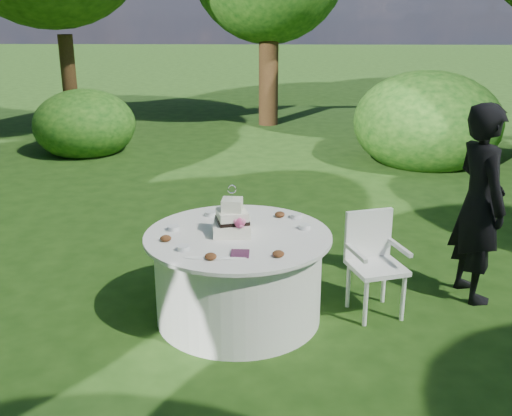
% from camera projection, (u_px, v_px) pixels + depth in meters
% --- Properties ---
extents(ground, '(80.00, 80.00, 0.00)m').
position_uv_depth(ground, '(239.00, 317.00, 5.20)').
color(ground, '#18350E').
rests_on(ground, ground).
extents(napkins, '(0.14, 0.14, 0.02)m').
position_uv_depth(napkins, '(240.00, 254.00, 4.54)').
color(napkins, '#491F3A').
rests_on(napkins, table).
extents(feather_plume, '(0.48, 0.07, 0.01)m').
position_uv_depth(feather_plume, '(215.00, 258.00, 4.47)').
color(feather_plume, white).
rests_on(feather_plume, table).
extents(guest, '(0.54, 0.72, 1.80)m').
position_uv_depth(guest, '(480.00, 203.00, 5.32)').
color(guest, black).
rests_on(guest, ground).
extents(table, '(1.56, 1.56, 0.77)m').
position_uv_depth(table, '(238.00, 276.00, 5.08)').
color(table, white).
rests_on(table, ground).
extents(cake, '(0.32, 0.33, 0.42)m').
position_uv_depth(cake, '(232.00, 221.00, 4.93)').
color(cake, white).
rests_on(cake, table).
extents(chair, '(0.54, 0.54, 0.90)m').
position_uv_depth(chair, '(373.00, 255.00, 5.17)').
color(chair, white).
rests_on(chair, ground).
extents(votives, '(1.20, 0.91, 0.04)m').
position_uv_depth(votives, '(235.00, 226.00, 5.09)').
color(votives, silver).
rests_on(votives, table).
extents(petal_cups, '(1.01, 1.06, 0.05)m').
position_uv_depth(petal_cups, '(235.00, 239.00, 4.78)').
color(petal_cups, '#562D16').
rests_on(petal_cups, table).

